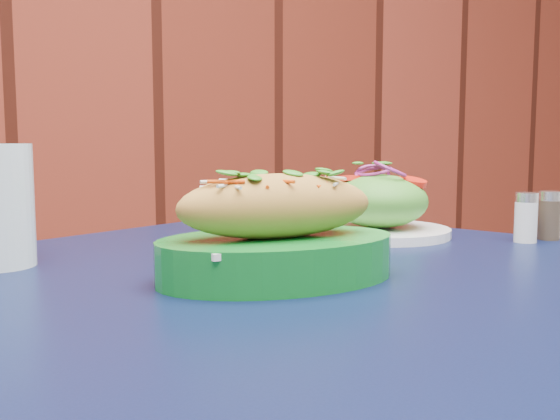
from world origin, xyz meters
name	(u,v)px	position (x,y,z in m)	size (l,w,h in m)	color
cafe_table	(306,357)	(-0.24, 1.72, 0.66)	(1.04, 1.04, 0.75)	black
banh_mi_basket	(277,236)	(-0.28, 1.71, 0.79)	(0.25, 0.17, 0.11)	#0E7021
salad_plate	(379,208)	(-0.02, 1.89, 0.79)	(0.20, 0.20, 0.10)	white
salt_shaker	(526,217)	(0.11, 1.75, 0.78)	(0.03, 0.03, 0.06)	white
pepper_shaker	(549,216)	(0.16, 1.75, 0.78)	(0.03, 0.03, 0.06)	#3F3326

